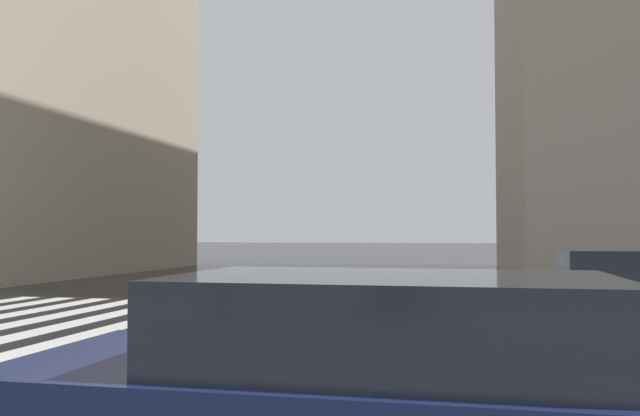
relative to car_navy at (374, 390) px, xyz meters
The scene contains 1 object.
car_navy is the anchor object (origin of this frame).
Camera 1 is at (-4.82, -5.85, 1.65)m, focal length 37.62 mm.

